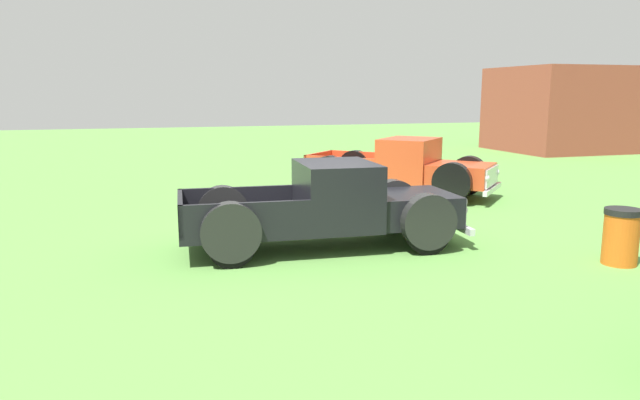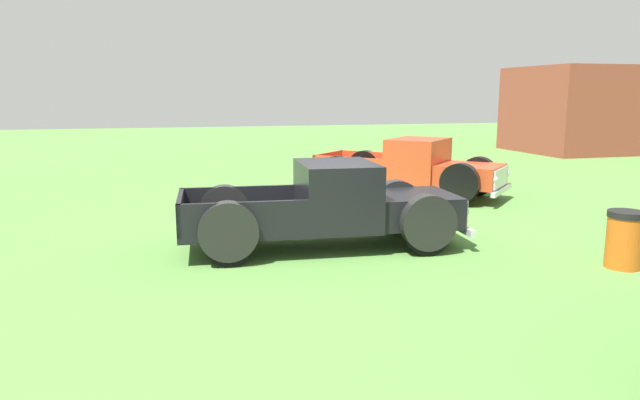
% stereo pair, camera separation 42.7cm
% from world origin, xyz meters
% --- Properties ---
extents(ground_plane, '(80.00, 80.00, 0.00)m').
position_xyz_m(ground_plane, '(0.00, 0.00, 0.00)').
color(ground_plane, '#5B9342').
extents(pickup_truck_foreground, '(2.32, 5.30, 1.59)m').
position_xyz_m(pickup_truck_foreground, '(0.50, 0.21, 0.76)').
color(pickup_truck_foreground, black).
rests_on(pickup_truck_foreground, ground_plane).
extents(pickup_truck_behind_left, '(4.99, 5.01, 1.60)m').
position_xyz_m(pickup_truck_behind_left, '(-4.11, 3.92, 0.76)').
color(pickup_truck_behind_left, '#D14723').
rests_on(pickup_truck_behind_left, ground_plane).
extents(trash_can, '(0.59, 0.59, 0.95)m').
position_xyz_m(trash_can, '(2.99, 4.32, 0.48)').
color(trash_can, orange).
rests_on(trash_can, ground_plane).
extents(brick_pavilion, '(5.38, 5.74, 4.09)m').
position_xyz_m(brick_pavilion, '(-13.80, 16.81, 2.04)').
color(brick_pavilion, brown).
rests_on(brick_pavilion, ground_plane).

